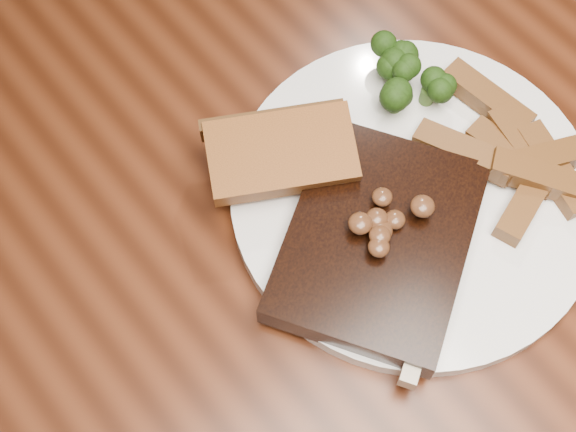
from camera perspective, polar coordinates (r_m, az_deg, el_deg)
name	(u,v)px	position (r m, az deg, el deg)	size (l,w,h in m)	color
ground	(294,419)	(1.39, 0.42, -14.23)	(4.50, 4.50, 0.00)	black
dining_table	(298,282)	(0.75, 0.75, -4.72)	(1.60, 0.90, 0.75)	#49200E
plate	(413,195)	(0.69, 8.88, 1.47)	(0.31, 0.31, 0.01)	white
steak	(377,241)	(0.64, 6.38, -1.80)	(0.18, 0.14, 0.03)	black
steak_bone	(430,301)	(0.64, 10.09, -5.97)	(0.14, 0.01, 0.02)	beige
mushroom_pile	(388,211)	(0.62, 7.16, 0.32)	(0.06, 0.06, 0.03)	#58311B
garlic_bread	(281,166)	(0.67, -0.47, 3.57)	(0.12, 0.06, 0.03)	brown
potato_wedges	(493,152)	(0.70, 14.37, 4.40)	(0.11, 0.11, 0.02)	brown
broccoli_cluster	(397,69)	(0.72, 7.73, 10.32)	(0.07, 0.07, 0.04)	#1C3C0D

